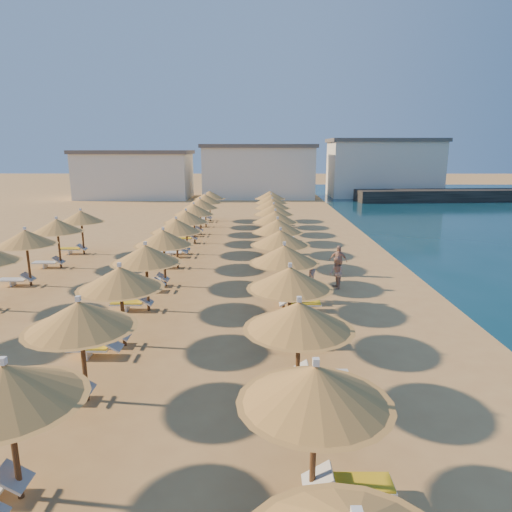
{
  "coord_description": "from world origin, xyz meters",
  "views": [
    {
      "loc": [
        1.48,
        -18.76,
        6.65
      ],
      "look_at": [
        1.32,
        4.0,
        1.3
      ],
      "focal_mm": 32.0,
      "sensor_mm": 36.0,
      "label": 1
    }
  ],
  "objects_px": {
    "parasol_row_west": "(170,232)",
    "beachgoer_b": "(336,273)",
    "parasol_row_east": "(279,232)",
    "beachgoer_a": "(311,281)",
    "beachgoer_c": "(338,261)",
    "jetty": "(470,195)"
  },
  "relations": [
    {
      "from": "jetty",
      "to": "parasol_row_east",
      "type": "bearing_deg",
      "value": -130.71
    },
    {
      "from": "beachgoer_b",
      "to": "beachgoer_a",
      "type": "distance_m",
      "value": 2.45
    },
    {
      "from": "beachgoer_b",
      "to": "jetty",
      "type": "bearing_deg",
      "value": 144.04
    },
    {
      "from": "beachgoer_b",
      "to": "beachgoer_a",
      "type": "relative_size",
      "value": 0.84
    },
    {
      "from": "beachgoer_c",
      "to": "beachgoer_a",
      "type": "distance_m",
      "value": 4.75
    },
    {
      "from": "jetty",
      "to": "beachgoer_c",
      "type": "distance_m",
      "value": 43.34
    },
    {
      "from": "jetty",
      "to": "parasol_row_west",
      "type": "bearing_deg",
      "value": -136.11
    },
    {
      "from": "parasol_row_east",
      "to": "beachgoer_b",
      "type": "relative_size",
      "value": 26.45
    },
    {
      "from": "beachgoer_c",
      "to": "jetty",
      "type": "bearing_deg",
      "value": 81.18
    },
    {
      "from": "jetty",
      "to": "beachgoer_b",
      "type": "height_order",
      "value": "beachgoer_b"
    },
    {
      "from": "parasol_row_west",
      "to": "beachgoer_c",
      "type": "height_order",
      "value": "parasol_row_west"
    },
    {
      "from": "parasol_row_east",
      "to": "beachgoer_a",
      "type": "relative_size",
      "value": 22.17
    },
    {
      "from": "jetty",
      "to": "beachgoer_a",
      "type": "xyz_separation_m",
      "value": [
        -25.34,
        -40.82,
        0.19
      ]
    },
    {
      "from": "beachgoer_c",
      "to": "beachgoer_b",
      "type": "xyz_separation_m",
      "value": [
        -0.49,
        -2.36,
        -0.04
      ]
    },
    {
      "from": "jetty",
      "to": "beachgoer_a",
      "type": "relative_size",
      "value": 15.9
    },
    {
      "from": "parasol_row_east",
      "to": "beachgoer_c",
      "type": "height_order",
      "value": "parasol_row_east"
    },
    {
      "from": "beachgoer_c",
      "to": "beachgoer_a",
      "type": "xyz_separation_m",
      "value": [
        -1.92,
        -4.34,
        0.11
      ]
    },
    {
      "from": "jetty",
      "to": "beachgoer_c",
      "type": "xyz_separation_m",
      "value": [
        -23.42,
        -36.47,
        0.08
      ]
    },
    {
      "from": "parasol_row_east",
      "to": "beachgoer_c",
      "type": "bearing_deg",
      "value": 4.0
    },
    {
      "from": "parasol_row_east",
      "to": "jetty",
      "type": "bearing_deg",
      "value": 54.03
    },
    {
      "from": "parasol_row_west",
      "to": "beachgoer_b",
      "type": "distance_m",
      "value": 8.82
    },
    {
      "from": "parasol_row_east",
      "to": "beachgoer_a",
      "type": "distance_m",
      "value": 4.56
    }
  ]
}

